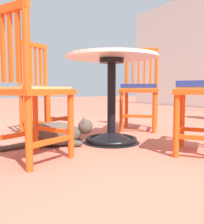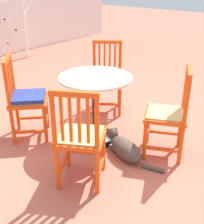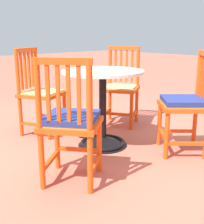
{
  "view_description": "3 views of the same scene",
  "coord_description": "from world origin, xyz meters",
  "views": [
    {
      "loc": [
        1.73,
        -1.06,
        0.45
      ],
      "look_at": [
        -0.27,
        0.09,
        0.24
      ],
      "focal_mm": 40.85,
      "sensor_mm": 36.0,
      "label": 1
    },
    {
      "loc": [
        -2.26,
        -1.76,
        1.68
      ],
      "look_at": [
        0.0,
        0.05,
        0.3
      ],
      "focal_mm": 46.78,
      "sensor_mm": 36.0,
      "label": 2
    },
    {
      "loc": [
        1.81,
        2.03,
        1.05
      ],
      "look_at": [
        -0.13,
        0.01,
        0.31
      ],
      "focal_mm": 47.51,
      "sensor_mm": 36.0,
      "label": 3
    }
  ],
  "objects": [
    {
      "name": "orange_chair_by_planter",
      "position": [
        0.59,
        0.44,
        0.45
      ],
      "size": [
        0.56,
        0.56,
        0.91
      ],
      "color": "#E04C14",
      "rests_on": "ground_plane"
    },
    {
      "name": "cafe_table",
      "position": [
        -0.08,
        0.07,
        0.28
      ],
      "size": [
        0.76,
        0.76,
        0.73
      ],
      "color": "black",
      "rests_on": "ground_plane"
    },
    {
      "name": "tabby_cat",
      "position": [
        -0.16,
        -0.37,
        0.1
      ],
      "size": [
        0.35,
        0.74,
        0.23
      ],
      "color": "#4C4238",
      "rests_on": "ground_plane"
    },
    {
      "name": "ground_plane",
      "position": [
        0.0,
        0.0,
        0.0
      ],
      "size": [
        24.0,
        24.0,
        0.0
      ],
      "primitive_type": "plane",
      "color": "#BC604C"
    },
    {
      "name": "orange_chair_tucked_in",
      "position": [
        0.14,
        -0.67,
        0.43
      ],
      "size": [
        0.53,
        0.53,
        0.91
      ],
      "color": "#E04C14",
      "rests_on": "ground_plane"
    },
    {
      "name": "orange_chair_near_fence",
      "position": [
        -0.73,
        -0.3,
        0.43
      ],
      "size": [
        0.55,
        0.55,
        0.91
      ],
      "color": "#E04C14",
      "rests_on": "ground_plane"
    },
    {
      "name": "orange_chair_at_corner",
      "position": [
        -0.5,
        0.7,
        0.45
      ],
      "size": [
        0.57,
        0.57,
        0.91
      ],
      "color": "#E04C14",
      "rests_on": "ground_plane"
    }
  ]
}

